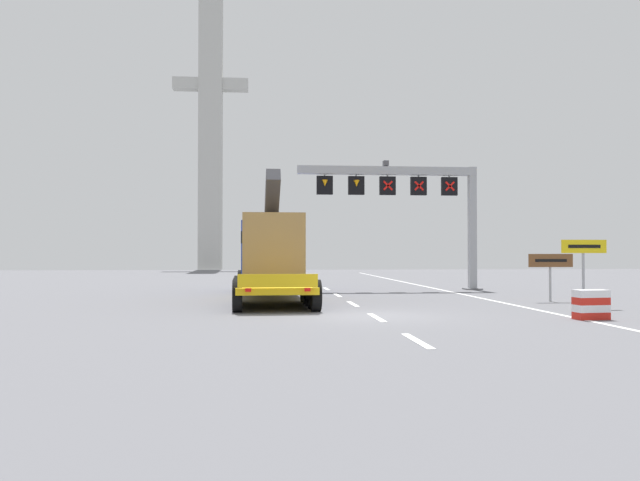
% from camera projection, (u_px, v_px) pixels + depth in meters
% --- Properties ---
extents(ground, '(112.00, 112.00, 0.00)m').
position_uv_depth(ground, '(370.00, 316.00, 20.73)').
color(ground, '#5B5B60').
extents(lane_markings, '(0.20, 61.08, 0.01)m').
position_uv_depth(lane_markings, '(315.00, 282.00, 43.88)').
color(lane_markings, silver).
rests_on(lane_markings, ground).
extents(edge_line_right, '(0.20, 63.00, 0.01)m').
position_uv_depth(edge_line_right, '(451.00, 292.00, 33.23)').
color(edge_line_right, silver).
rests_on(edge_line_right, ground).
extents(overhead_lane_gantry, '(10.09, 0.90, 7.03)m').
position_uv_depth(overhead_lane_gantry, '(410.00, 191.00, 35.11)').
color(overhead_lane_gantry, '#9EA0A5').
rests_on(overhead_lane_gantry, ground).
extents(heavy_haul_truck_yellow, '(3.34, 14.12, 5.30)m').
position_uv_depth(heavy_haul_truck_yellow, '(269.00, 254.00, 29.44)').
color(heavy_haul_truck_yellow, yellow).
rests_on(heavy_haul_truck_yellow, ground).
extents(exit_sign_yellow, '(1.70, 0.15, 2.50)m').
position_uv_depth(exit_sign_yellow, '(584.00, 255.00, 23.55)').
color(exit_sign_yellow, '#9EA0A5').
rests_on(exit_sign_yellow, ground).
extents(tourist_info_sign_brown, '(1.89, 0.15, 1.98)m').
position_uv_depth(tourist_info_sign_brown, '(551.00, 265.00, 26.67)').
color(tourist_info_sign_brown, '#9EA0A5').
rests_on(tourist_info_sign_brown, ground).
extents(crash_barrier_striped, '(1.05, 0.61, 0.90)m').
position_uv_depth(crash_barrier_striped, '(591.00, 305.00, 19.54)').
color(crash_barrier_striped, red).
rests_on(crash_barrier_striped, ground).
extents(bridge_pylon_distant, '(9.00, 2.00, 36.08)m').
position_uv_depth(bridge_pylon_distant, '(211.00, 117.00, 77.79)').
color(bridge_pylon_distant, '#B7B7B2').
rests_on(bridge_pylon_distant, ground).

